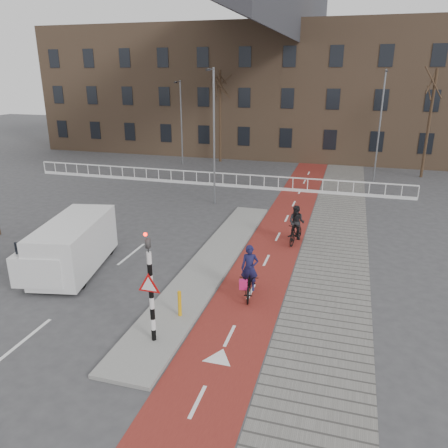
# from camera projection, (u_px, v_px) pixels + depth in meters

# --- Properties ---
(ground) EXTENTS (120.00, 120.00, 0.00)m
(ground) POSITION_uv_depth(u_px,v_px,m) (195.00, 313.00, 14.91)
(ground) COLOR #38383A
(ground) RESTS_ON ground
(bike_lane) EXTENTS (2.50, 60.00, 0.01)m
(bike_lane) POSITION_uv_depth(u_px,v_px,m) (284.00, 224.00, 23.58)
(bike_lane) COLOR maroon
(bike_lane) RESTS_ON ground
(sidewalk) EXTENTS (3.00, 60.00, 0.01)m
(sidewalk) POSITION_uv_depth(u_px,v_px,m) (337.00, 229.00, 22.84)
(sidewalk) COLOR slate
(sidewalk) RESTS_ON ground
(curb_island) EXTENTS (1.80, 16.00, 0.12)m
(curb_island) POSITION_uv_depth(u_px,v_px,m) (211.00, 262.00, 18.70)
(curb_island) COLOR gray
(curb_island) RESTS_ON ground
(traffic_signal) EXTENTS (0.80, 0.80, 3.68)m
(traffic_signal) POSITION_uv_depth(u_px,v_px,m) (150.00, 285.00, 12.58)
(traffic_signal) COLOR black
(traffic_signal) RESTS_ON curb_island
(bollard) EXTENTS (0.12, 0.12, 0.89)m
(bollard) POSITION_uv_depth(u_px,v_px,m) (180.00, 303.00, 14.39)
(bollard) COLOR #E29E0C
(bollard) RESTS_ON curb_island
(cyclist_near) EXTENTS (0.98, 1.97, 1.96)m
(cyclist_near) POSITION_uv_depth(u_px,v_px,m) (249.00, 279.00, 15.85)
(cyclist_near) COLOR black
(cyclist_near) RESTS_ON bike_lane
(cyclist_far) EXTENTS (0.89, 1.78, 1.86)m
(cyclist_far) POSITION_uv_depth(u_px,v_px,m) (296.00, 228.00, 20.70)
(cyclist_far) COLOR black
(cyclist_far) RESTS_ON bike_lane
(van) EXTENTS (2.89, 5.16, 2.09)m
(van) POSITION_uv_depth(u_px,v_px,m) (74.00, 245.00, 17.85)
(van) COLOR silver
(van) RESTS_ON ground
(railing) EXTENTS (28.00, 0.10, 0.99)m
(railing) POSITION_uv_depth(u_px,v_px,m) (210.00, 181.00, 31.53)
(railing) COLOR silver
(railing) RESTS_ON ground
(townhouse_row) EXTENTS (46.00, 10.00, 15.90)m
(townhouse_row) POSITION_uv_depth(u_px,v_px,m) (276.00, 71.00, 42.12)
(townhouse_row) COLOR #7F6047
(townhouse_row) RESTS_ON ground
(tree_mid) EXTENTS (0.24, 0.24, 7.94)m
(tree_mid) POSITION_uv_depth(u_px,v_px,m) (220.00, 117.00, 38.78)
(tree_mid) COLOR #322416
(tree_mid) RESTS_ON ground
(tree_right) EXTENTS (0.21, 0.21, 8.05)m
(tree_right) POSITION_uv_depth(u_px,v_px,m) (429.00, 125.00, 32.77)
(tree_right) COLOR #322416
(tree_right) RESTS_ON ground
(streetlight_near) EXTENTS (0.12, 0.12, 8.03)m
(streetlight_near) POSITION_uv_depth(u_px,v_px,m) (214.00, 139.00, 25.94)
(streetlight_near) COLOR slate
(streetlight_near) RESTS_ON ground
(streetlight_left) EXTENTS (0.12, 0.12, 7.11)m
(streetlight_left) POSITION_uv_depth(u_px,v_px,m) (181.00, 123.00, 37.74)
(streetlight_left) COLOR slate
(streetlight_left) RESTS_ON ground
(streetlight_right) EXTENTS (0.12, 0.12, 7.97)m
(streetlight_right) POSITION_uv_depth(u_px,v_px,m) (379.00, 127.00, 31.49)
(streetlight_right) COLOR slate
(streetlight_right) RESTS_ON ground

